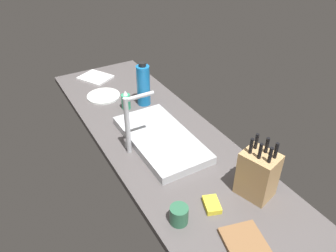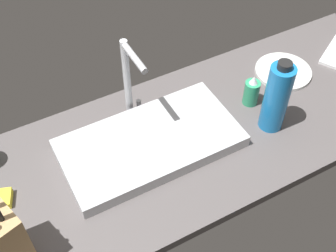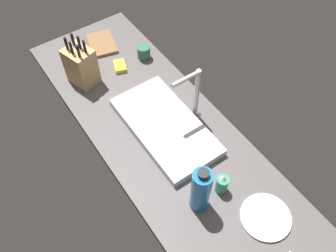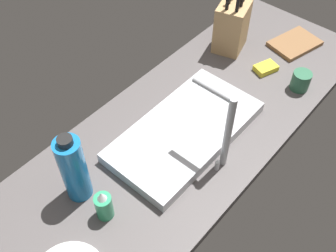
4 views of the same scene
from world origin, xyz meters
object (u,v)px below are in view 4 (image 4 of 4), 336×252
soap_bottle (104,206)px  coffee_mug (301,81)px  cutting_board (295,43)px  knife_block (232,26)px  dish_sponge (266,68)px  faucet (224,125)px  water_bottle (74,169)px  sink_basin (185,131)px

soap_bottle → coffee_mug: 89.88cm
cutting_board → soap_bottle: bearing=-1.2°
knife_block → dish_sponge: size_ratio=3.08×
faucet → soap_bottle: (38.98, -14.04, -12.91)cm
knife_block → water_bottle: 91.30cm
knife_block → soap_bottle: 93.29cm
sink_basin → faucet: 22.23cm
sink_basin → cutting_board: size_ratio=2.72×
faucet → water_bottle: 46.94cm
knife_block → coffee_mug: bearing=68.9°
soap_bottle → water_bottle: bearing=-90.9°
cutting_board → soap_bottle: soap_bottle is taller
faucet → dish_sponge: (-49.58, -12.46, -16.80)cm
water_bottle → soap_bottle: bearing=89.1°
faucet → water_bottle: bearing=-33.7°
sink_basin → knife_block: bearing=-161.4°
coffee_mug → soap_bottle: bearing=-10.9°
knife_block → soap_bottle: bearing=-4.7°
faucet → cutting_board: size_ratio=1.47×
soap_bottle → water_bottle: (-0.19, -11.87, 7.63)cm
knife_block → dish_sponge: bearing=66.3°
sink_basin → knife_block: (-51.23, -17.27, 8.59)cm
sink_basin → cutting_board: sink_basin is taller
water_bottle → dish_sponge: size_ratio=2.99×
water_bottle → cutting_board: bearing=172.7°
faucet → coffee_mug: faucet is taller
faucet → coffee_mug: 51.36cm
sink_basin → water_bottle: bearing=-14.6°
cutting_board → dish_sponge: bearing=-1.9°
cutting_board → dish_sponge: (22.59, -0.76, 0.30)cm
water_bottle → dish_sponge: (-88.37, 13.45, -11.53)cm
cutting_board → water_bottle: (110.96, -14.20, 11.83)cm
faucet → cutting_board: bearing=-170.8°
water_bottle → coffee_mug: water_bottle is taller
cutting_board → soap_bottle: (111.15, -2.34, 4.20)cm
cutting_board → water_bottle: 112.49cm
water_bottle → coffee_mug: 93.11cm
cutting_board → coffee_mug: 27.39cm
cutting_board → sink_basin: bearing=-3.1°
water_bottle → coffee_mug: bearing=161.8°
dish_sponge → coffee_mug: bearing=88.8°
dish_sponge → cutting_board: bearing=178.1°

